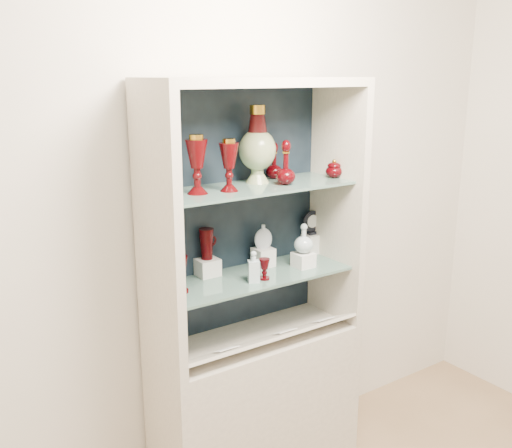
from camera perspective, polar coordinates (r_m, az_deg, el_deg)
wall_back at (r=2.72m, az=-2.60°, el=3.01°), size 3.50×0.02×2.80m
cabinet_base at (r=2.94m, az=0.00°, el=-17.75°), size 1.00×0.40×0.75m
cabinet_back_panel at (r=2.71m, az=-2.25°, el=1.35°), size 0.98×0.02×1.15m
cabinet_side_left at (r=2.33m, az=-9.83°, el=-1.08°), size 0.04×0.40×1.15m
cabinet_side_right at (r=2.84m, az=8.04°, el=1.86°), size 0.04×0.40×1.15m
cabinet_top_cap at (r=2.48m, az=0.00°, el=14.01°), size 1.00×0.40×0.04m
shelf_lower at (r=2.65m, az=-0.24°, el=-5.26°), size 0.92×0.34×0.01m
shelf_upper at (r=2.54m, az=-0.25°, el=3.67°), size 0.92×0.34×0.01m
label_ledge at (r=2.66m, az=1.36°, el=-11.42°), size 0.92×0.17×0.09m
label_card_0 at (r=2.83m, az=6.69°, el=-9.48°), size 0.10×0.06×0.03m
label_card_1 at (r=2.54m, az=-3.00°, el=-12.39°), size 0.10×0.06×0.03m
label_card_2 at (r=2.70m, az=2.89°, el=-10.66°), size 0.10×0.06×0.03m
pedestal_lamp_left at (r=2.37m, az=-5.94°, el=5.94°), size 0.11×0.11×0.25m
pedestal_lamp_right at (r=2.42m, az=-2.72°, el=5.90°), size 0.09×0.09×0.22m
enamel_urn at (r=2.60m, az=0.14°, el=7.96°), size 0.20×0.20×0.35m
ruby_decanter_a at (r=2.56m, az=3.01°, el=6.42°), size 0.09×0.09×0.23m
ruby_decanter_b at (r=2.71m, az=1.82°, el=6.47°), size 0.10×0.10×0.18m
lidded_bowl at (r=2.77m, az=7.81°, el=5.53°), size 0.08×0.08×0.09m
cobalt_goblet at (r=2.38m, az=-8.07°, el=-5.54°), size 0.08×0.08×0.17m
ruby_goblet_tall at (r=2.44m, az=-7.59°, el=-5.01°), size 0.08×0.08×0.16m
ruby_goblet_small at (r=2.58m, az=0.85°, el=-4.53°), size 0.06×0.06×0.10m
riser_ruby_pitcher at (r=2.65m, az=-4.91°, el=-4.30°), size 0.10×0.10×0.08m
ruby_pitcher at (r=2.61m, az=-4.97°, el=-1.99°), size 0.12×0.09×0.14m
clear_square_bottle at (r=2.55m, az=-0.24°, el=-4.26°), size 0.07×0.07×0.14m
riser_flat_flask at (r=2.76m, az=0.73°, el=-3.32°), size 0.09×0.09×0.09m
flat_flask at (r=2.73m, az=0.73°, el=-1.21°), size 0.09×0.06×0.12m
riser_clear_round_decanter at (r=2.76m, az=4.75°, el=-3.59°), size 0.09×0.09×0.07m
clear_round_decanter at (r=2.73m, az=4.80°, el=-1.51°), size 0.11×0.11×0.14m
riser_cameo_medallion at (r=2.97m, az=5.56°, el=-1.97°), size 0.08×0.08×0.10m
cameo_medallion at (r=2.94m, az=5.62°, el=0.18°), size 0.11×0.04×0.13m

